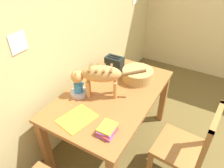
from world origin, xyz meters
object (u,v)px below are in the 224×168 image
object	(u,v)px
cat	(98,75)
magazine	(77,119)
book_stack	(107,130)
wooden_chair_far	(185,149)
coffee_mug	(79,87)
toaster	(114,64)
dining_table	(112,99)
saucer_bowl	(79,93)
wicker_basket	(138,75)

from	to	relation	value
cat	magazine	xyz separation A→B (m)	(-0.37, -0.02, -0.23)
cat	magazine	size ratio (longest dim) A/B	2.10
book_stack	wooden_chair_far	distance (m)	0.75
book_stack	wooden_chair_far	bearing A→B (deg)	-55.53
coffee_mug	toaster	bearing A→B (deg)	-7.43
magazine	book_stack	distance (m)	0.30
dining_table	coffee_mug	size ratio (longest dim) A/B	10.70
cat	book_stack	world-z (taller)	cat
cat	magazine	world-z (taller)	cat
saucer_bowl	toaster	bearing A→B (deg)	-7.38
book_stack	cat	bearing A→B (deg)	40.27
dining_table	book_stack	distance (m)	0.54
coffee_mug	toaster	world-z (taller)	toaster
book_stack	wicker_basket	distance (m)	0.82
magazine	toaster	xyz separation A→B (m)	(0.85, 0.12, 0.08)
book_stack	toaster	size ratio (longest dim) A/B	0.87
cat	wicker_basket	size ratio (longest dim) A/B	1.91
saucer_bowl	magazine	xyz separation A→B (m)	(-0.28, -0.19, -0.02)
cat	toaster	size ratio (longest dim) A/B	3.14
coffee_mug	wooden_chair_far	size ratio (longest dim) A/B	0.14
dining_table	saucer_bowl	distance (m)	0.34
cat	saucer_bowl	bearing A→B (deg)	90.00
wicker_basket	cat	bearing A→B (deg)	154.45
cat	magazine	bearing A→B (deg)	154.56
dining_table	book_stack	xyz separation A→B (m)	(-0.48, -0.23, 0.12)
dining_table	toaster	bearing A→B (deg)	26.43
saucer_bowl	wicker_basket	xyz separation A→B (m)	(0.53, -0.38, 0.04)
saucer_bowl	coffee_mug	world-z (taller)	coffee_mug
saucer_bowl	book_stack	world-z (taller)	book_stack
dining_table	toaster	xyz separation A→B (m)	(0.38, 0.19, 0.17)
magazine	dining_table	bearing A→B (deg)	4.12
cat	coffee_mug	size ratio (longest dim) A/B	4.86
dining_table	magazine	size ratio (longest dim) A/B	4.61
coffee_mug	magazine	size ratio (longest dim) A/B	0.43
magazine	saucer_bowl	bearing A→B (deg)	47.01
saucer_bowl	wicker_basket	distance (m)	0.66
magazine	wicker_basket	size ratio (longest dim) A/B	0.91
dining_table	coffee_mug	bearing A→B (deg)	126.02
saucer_bowl	book_stack	bearing A→B (deg)	-119.80
wicker_basket	wooden_chair_far	xyz separation A→B (m)	(-0.43, -0.68, -0.33)
toaster	wooden_chair_far	size ratio (longest dim) A/B	0.21
dining_table	wicker_basket	xyz separation A→B (m)	(0.34, -0.12, 0.15)
magazine	toaster	world-z (taller)	toaster
dining_table	coffee_mug	distance (m)	0.37
magazine	coffee_mug	bearing A→B (deg)	46.68
wooden_chair_far	wicker_basket	bearing A→B (deg)	62.00
saucer_bowl	toaster	world-z (taller)	toaster
dining_table	wicker_basket	size ratio (longest dim) A/B	4.20
coffee_mug	book_stack	size ratio (longest dim) A/B	0.75
toaster	saucer_bowl	bearing A→B (deg)	172.62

